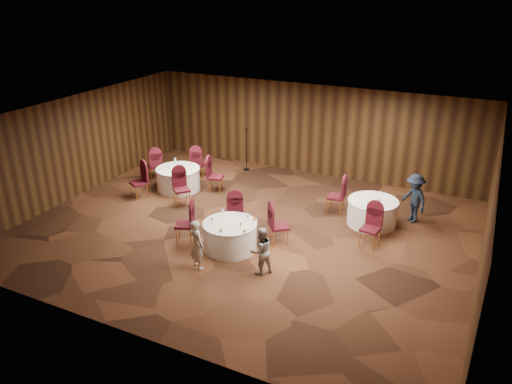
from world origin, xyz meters
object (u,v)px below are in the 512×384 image
at_px(table_left, 178,179).
at_px(table_right, 372,212).
at_px(man_c, 414,198).
at_px(woman_a, 197,244).
at_px(table_main, 230,236).
at_px(mic_stand, 246,158).
at_px(woman_b, 261,251).

height_order(table_left, table_right, same).
bearing_deg(man_c, woman_a, -87.00).
bearing_deg(table_left, table_main, -38.53).
xyz_separation_m(table_right, woman_a, (-3.23, -4.18, 0.26)).
relative_size(table_left, mic_stand, 0.93).
distance_m(woman_a, woman_b, 1.56).
xyz_separation_m(mic_stand, woman_b, (3.49, -6.11, 0.15)).
bearing_deg(woman_a, man_c, -104.69).
bearing_deg(woman_a, mic_stand, -46.65).
relative_size(table_left, woman_b, 1.21).
xyz_separation_m(table_main, table_right, (2.95, 3.03, 0.00)).
height_order(woman_a, woman_b, woman_a).
distance_m(table_left, woman_b, 5.84).
xyz_separation_m(table_right, mic_stand, (-5.23, 2.38, 0.08)).
bearing_deg(woman_b, table_right, -168.75).
distance_m(table_main, table_right, 4.23).
height_order(mic_stand, woman_a, mic_stand).
distance_m(table_main, woman_a, 1.21).
distance_m(mic_stand, woman_a, 6.86).
relative_size(mic_stand, man_c, 1.08).
distance_m(woman_a, man_c, 6.44).
relative_size(table_right, woman_b, 1.18).
height_order(table_main, man_c, man_c).
bearing_deg(table_main, table_left, 141.47).
distance_m(table_main, man_c, 5.43).
xyz_separation_m(table_right, man_c, (1.00, 0.68, 0.35)).
height_order(woman_b, man_c, man_c).
distance_m(table_main, woman_b, 1.42).
bearing_deg(mic_stand, table_right, -24.44).
bearing_deg(table_right, woman_a, -127.66).
bearing_deg(man_c, table_left, -128.76).
bearing_deg(man_c, table_right, -101.95).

